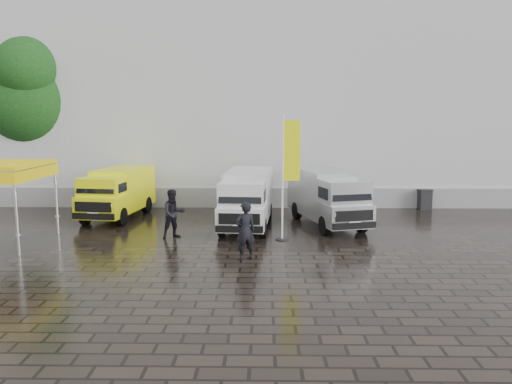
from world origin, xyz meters
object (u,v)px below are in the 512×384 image
person_tent (174,214)px  person_front (245,231)px  van_yellow (118,194)px  flagpole (288,172)px  van_silver (327,198)px  van_white (247,200)px  wheelie_bin (425,199)px

person_tent → person_front: bearing=-75.6°
van_yellow → flagpole: 8.54m
van_silver → person_front: 6.22m
van_silver → person_tent: bearing=-174.0°
van_white → person_front: (0.10, -4.73, -0.21)m
flagpole → person_front: size_ratio=2.45×
flagpole → wheelie_bin: bearing=41.9°
flagpole → van_silver: bearing=55.6°
van_silver → wheelie_bin: size_ratio=5.31×
van_white → flagpole: flagpole is taller
person_tent → van_white: bearing=4.0°
van_yellow → van_silver: bearing=-0.7°
van_yellow → person_tent: 4.87m
van_yellow → flagpole: (7.46, -3.91, 1.44)m
van_yellow → person_front: (6.01, -6.60, -0.16)m
flagpole → van_yellow: bearing=152.4°
van_silver → wheelie_bin: van_silver is taller
flagpole → van_white: bearing=127.4°
person_front → person_tent: (-2.81, 2.93, -0.02)m
van_yellow → wheelie_bin: size_ratio=4.75×
van_silver → wheelie_bin: bearing=19.9°
van_white → person_front: bearing=-84.6°
van_silver → person_tent: van_silver is taller
wheelie_bin → person_front: person_front is taller
van_white → flagpole: bearing=-48.4°
van_silver → person_tent: size_ratio=2.88×
van_silver → flagpole: (-1.79, -2.61, 1.39)m
van_silver → person_front: size_ratio=2.83×
person_front → flagpole: bearing=-140.1°
wheelie_bin → person_tent: size_ratio=0.54×
flagpole → wheelie_bin: flagpole is taller
person_tent → flagpole: bearing=-32.6°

